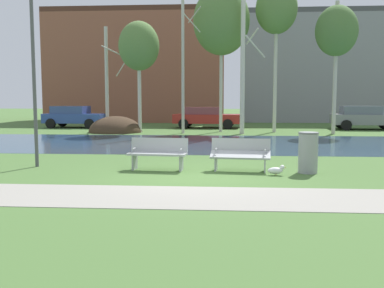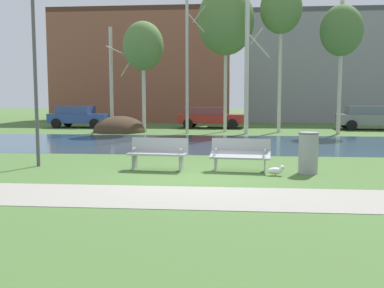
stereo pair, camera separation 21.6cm
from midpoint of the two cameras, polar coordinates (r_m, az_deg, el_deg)
ground_plane at (r=20.93m, az=1.99°, el=0.59°), size 120.00×120.00×0.00m
paved_path_strip at (r=8.79m, az=-1.10°, el=-6.90°), size 60.00×2.03×0.01m
river_band at (r=19.16m, az=1.79°, el=0.10°), size 80.00×8.12×0.01m
soil_mound at (r=25.86m, az=-10.12°, el=1.53°), size 3.08×3.07×1.87m
bench_left at (r=12.05m, az=-4.95°, el=-1.16°), size 1.64×0.71×0.87m
bench_right at (r=11.90m, az=5.79°, el=-1.25°), size 1.64×0.70×0.87m
trash_bin at (r=11.88m, az=14.34°, el=-1.00°), size 0.53×0.53×1.08m
seagull at (r=11.39m, az=10.35°, el=-3.37°), size 0.47×0.17×0.27m
streetlamp at (r=13.47m, az=-20.51°, el=14.26°), size 0.32×0.32×6.09m
birch_far_left at (r=26.19m, az=-11.17°, el=8.33°), size 1.36×2.25×6.05m
birch_left at (r=25.53m, az=-7.16°, el=12.46°), size 2.30×2.30×6.28m
birch_center_left at (r=24.68m, az=-1.40°, el=11.64°), size 1.10×1.98×8.64m
birch_center at (r=26.20m, az=3.60°, el=15.63°), size 3.25×3.25×8.33m
birch_center_right at (r=24.39m, az=6.41°, el=10.47°), size 1.35×2.04×7.67m
birch_right at (r=26.35m, az=10.68°, el=16.76°), size 2.35×2.35×8.97m
birch_far_right at (r=25.58m, az=18.02°, el=13.71°), size 2.26×2.26×7.15m
parked_van_nearest_blue at (r=30.39m, az=-15.26°, el=3.50°), size 4.11×2.22×1.44m
parked_sedan_second_red at (r=29.08m, az=1.57°, el=3.56°), size 4.45×2.32×1.37m
parked_hatch_third_grey at (r=29.57m, az=21.28°, el=3.27°), size 4.22×2.34×1.47m
building_brick_low at (r=39.66m, az=-6.76°, el=9.72°), size 14.58×8.66×9.17m
building_grey_warehouse at (r=39.78m, az=14.99°, el=9.45°), size 11.77×7.17×9.02m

